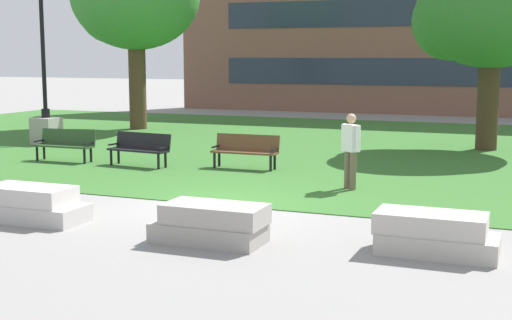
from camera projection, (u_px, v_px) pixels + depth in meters
The scene contains 12 objects.
ground_plane at pixel (218, 206), 14.42m from camera, with size 140.00×140.00×0.00m, color gray.
grass_lawn at pixel (344, 147), 23.61m from camera, with size 40.00×20.00×0.02m, color #336628.
concrete_block_center at pixel (34, 204), 13.05m from camera, with size 1.91×0.90×0.64m.
concrete_block_left at pixel (212, 224), 11.53m from camera, with size 1.84×0.90×0.64m.
concrete_block_right at pixel (434, 234), 10.86m from camera, with size 1.84×0.90×0.64m.
park_bench_near_left at pixel (66, 143), 20.35m from camera, with size 1.81×0.56×0.90m.
park_bench_far_left at pixel (246, 149), 19.02m from camera, with size 1.81×0.57×0.90m.
park_bench_far_right at pixel (140, 147), 19.44m from camera, with size 1.85×0.74×0.90m.
lamp_post_right at pixel (46, 112), 24.24m from camera, with size 1.32×0.80×5.50m.
tree_far_left at pixel (490, 7), 22.29m from camera, with size 4.90×4.67×6.56m.
person_bystander_far_lawn at pixel (351, 147), 15.98m from camera, with size 0.57×0.52×1.71m.
building_facade_distant at pixel (384, 2), 36.76m from camera, with size 22.80×1.03×11.57m.
Camera 1 is at (5.94, -12.85, 3.00)m, focal length 50.00 mm.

